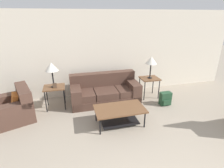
# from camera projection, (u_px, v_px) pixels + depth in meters

# --- Properties ---
(wall_back) EXTENTS (8.99, 0.06, 2.60)m
(wall_back) POSITION_uv_depth(u_px,v_px,m) (103.00, 54.00, 5.46)
(wall_back) COLOR silver
(wall_back) RESTS_ON ground_plane
(couch) EXTENTS (2.00, 0.90, 0.82)m
(couch) POSITION_uv_depth(u_px,v_px,m) (105.00, 92.00, 5.23)
(couch) COLOR #4C3328
(couch) RESTS_ON ground_plane
(armchair) EXTENTS (1.20, 1.21, 0.80)m
(armchair) POSITION_uv_depth(u_px,v_px,m) (13.00, 109.00, 4.30)
(armchair) COLOR #4C3328
(armchair) RESTS_ON ground_plane
(coffee_table) EXTENTS (1.16, 0.66, 0.43)m
(coffee_table) POSITION_uv_depth(u_px,v_px,m) (120.00, 112.00, 4.09)
(coffee_table) COLOR brown
(coffee_table) RESTS_ON ground_plane
(side_table_left) EXTENTS (0.56, 0.48, 0.63)m
(side_table_left) POSITION_uv_depth(u_px,v_px,m) (54.00, 89.00, 4.75)
(side_table_left) COLOR brown
(side_table_left) RESTS_ON ground_plane
(side_table_right) EXTENTS (0.56, 0.48, 0.63)m
(side_table_right) POSITION_uv_depth(u_px,v_px,m) (150.00, 80.00, 5.41)
(side_table_right) COLOR brown
(side_table_right) RESTS_ON ground_plane
(table_lamp_left) EXTENTS (0.34, 0.34, 0.67)m
(table_lamp_left) POSITION_uv_depth(u_px,v_px,m) (51.00, 67.00, 4.52)
(table_lamp_left) COLOR black
(table_lamp_left) RESTS_ON side_table_left
(table_lamp_right) EXTENTS (0.34, 0.34, 0.67)m
(table_lamp_right) POSITION_uv_depth(u_px,v_px,m) (151.00, 61.00, 5.18)
(table_lamp_right) COLOR black
(table_lamp_right) RESTS_ON side_table_right
(backpack) EXTENTS (0.32, 0.26, 0.38)m
(backpack) POSITION_uv_depth(u_px,v_px,m) (165.00, 99.00, 5.05)
(backpack) COLOR #23472D
(backpack) RESTS_ON ground_plane
(picture_frame) EXTENTS (0.10, 0.04, 0.13)m
(picture_frame) POSITION_uv_depth(u_px,v_px,m) (55.00, 85.00, 4.65)
(picture_frame) COLOR #4C3828
(picture_frame) RESTS_ON side_table_left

